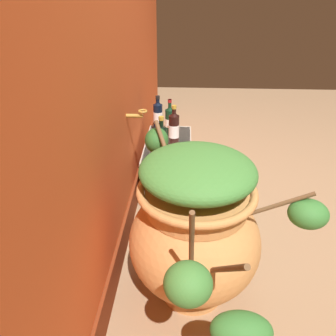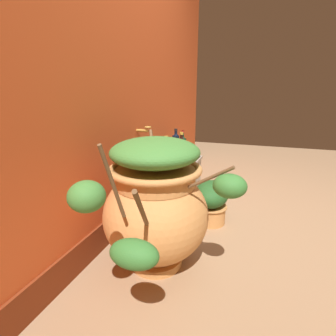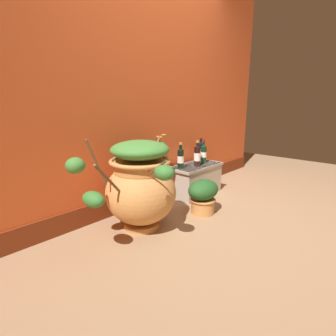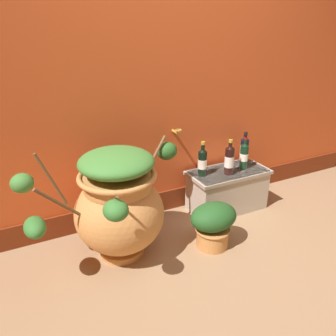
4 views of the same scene
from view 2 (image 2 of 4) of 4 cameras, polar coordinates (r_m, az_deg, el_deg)
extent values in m
plane|color=#9E7A56|center=(2.14, 21.42, -13.83)|extent=(7.00, 7.00, 0.00)
cube|color=#D15123|center=(2.15, -10.93, 23.15)|extent=(4.40, 0.20, 2.60)
cube|color=maroon|center=(2.29, -6.97, -8.06)|extent=(4.40, 0.02, 0.19)
cylinder|color=#B28433|center=(2.15, -5.62, 8.14)|extent=(0.02, 0.10, 0.02)
torus|color=#B28433|center=(2.13, -4.40, 8.89)|extent=(0.06, 0.06, 0.01)
cylinder|color=#D68E4C|center=(1.74, -2.52, -19.24)|extent=(0.32, 0.32, 0.05)
ellipsoid|color=#D68E4C|center=(1.58, -2.66, -10.29)|extent=(0.62, 0.62, 0.56)
cylinder|color=#D68E4C|center=(1.49, -2.78, -1.95)|extent=(0.46, 0.46, 0.09)
torus|color=#D68E4C|center=(1.47, -2.81, -0.22)|extent=(0.53, 0.53, 0.04)
cylinder|color=brown|center=(1.12, -5.77, -9.22)|extent=(0.28, 0.09, 0.29)
ellipsoid|color=#387A33|center=(1.03, -7.41, -18.13)|extent=(0.13, 0.20, 0.11)
cylinder|color=brown|center=(1.84, -3.41, 4.18)|extent=(0.24, 0.14, 0.25)
ellipsoid|color=#2D6628|center=(1.98, -3.57, 4.80)|extent=(0.16, 0.13, 0.14)
cylinder|color=brown|center=(1.12, -11.94, -3.47)|extent=(0.16, 0.03, 0.37)
ellipsoid|color=#428438|center=(1.00, -17.34, -5.95)|extent=(0.14, 0.14, 0.12)
cylinder|color=brown|center=(1.27, 9.17, -2.12)|extent=(0.07, 0.23, 0.16)
ellipsoid|color=#387A33|center=(1.23, 13.35, -3.84)|extent=(0.14, 0.16, 0.11)
ellipsoid|color=#428438|center=(1.45, -2.86, 3.50)|extent=(0.50, 0.50, 0.16)
cube|color=beige|center=(2.62, 2.12, -2.61)|extent=(0.67, 0.33, 0.37)
cube|color=#AEA592|center=(2.57, 2.16, 0.96)|extent=(0.71, 0.35, 0.03)
cylinder|color=black|center=(2.68, 3.20, 4.22)|extent=(0.07, 0.07, 0.21)
cone|color=black|center=(2.66, 3.24, 6.68)|extent=(0.07, 0.07, 0.04)
cylinder|color=black|center=(2.65, 3.25, 7.30)|extent=(0.03, 0.03, 0.08)
cylinder|color=maroon|center=(2.65, 3.26, 7.92)|extent=(0.03, 0.03, 0.02)
cylinder|color=white|center=(2.68, 3.20, 4.29)|extent=(0.07, 0.07, 0.07)
cylinder|color=black|center=(2.31, -0.38, 2.31)|extent=(0.07, 0.07, 0.21)
cone|color=black|center=(2.29, -0.38, 5.17)|extent=(0.07, 0.07, 0.04)
cylinder|color=black|center=(2.28, -0.38, 5.93)|extent=(0.03, 0.03, 0.09)
cylinder|color=#B7932D|center=(2.28, -0.38, 6.72)|extent=(0.03, 0.03, 0.02)
cylinder|color=white|center=(2.31, -0.38, 2.29)|extent=(0.07, 0.07, 0.08)
cylinder|color=black|center=(2.49, 2.92, 3.51)|extent=(0.08, 0.08, 0.23)
cone|color=black|center=(2.47, 2.96, 6.39)|extent=(0.08, 0.08, 0.04)
cylinder|color=black|center=(2.46, 2.97, 6.96)|extent=(0.03, 0.03, 0.08)
cylinder|color=#B7932D|center=(2.46, 2.98, 7.57)|extent=(0.03, 0.03, 0.02)
cylinder|color=silver|center=(2.49, 2.92, 3.50)|extent=(0.08, 0.08, 0.09)
cylinder|color=black|center=(2.78, 1.69, 4.84)|extent=(0.07, 0.07, 0.22)
cone|color=black|center=(2.76, 1.72, 7.35)|extent=(0.07, 0.07, 0.04)
cylinder|color=black|center=(2.75, 1.72, 7.83)|extent=(0.03, 0.03, 0.07)
cylinder|color=black|center=(2.75, 1.72, 8.32)|extent=(0.03, 0.03, 0.02)
cylinder|color=silver|center=(2.78, 1.70, 5.04)|extent=(0.07, 0.07, 0.09)
cylinder|color=#D68E4C|center=(2.19, 9.26, -9.79)|extent=(0.24, 0.24, 0.15)
torus|color=#C58346|center=(2.17, 9.34, -8.24)|extent=(0.26, 0.26, 0.02)
ellipsoid|color=#235623|center=(2.12, 9.48, -5.60)|extent=(0.36, 0.27, 0.20)
camera|label=1|loc=(0.68, -74.27, 36.92)|focal=35.54mm
camera|label=3|loc=(1.17, 117.67, -4.23)|focal=28.51mm
camera|label=4|loc=(1.69, 88.86, 19.00)|focal=36.27mm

